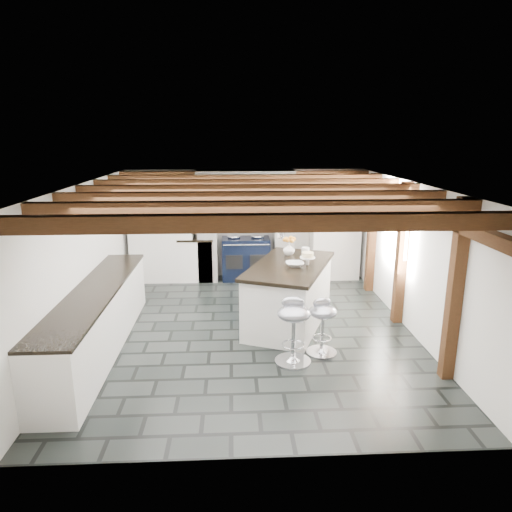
{
  "coord_description": "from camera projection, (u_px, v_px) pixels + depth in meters",
  "views": [
    {
      "loc": [
        -0.27,
        -6.71,
        2.98
      ],
      "look_at": [
        0.1,
        0.4,
        1.1
      ],
      "focal_mm": 32.0,
      "sensor_mm": 36.0,
      "label": 1
    }
  ],
  "objects": [
    {
      "name": "ground",
      "position": [
        251.0,
        329.0,
        7.25
      ],
      "size": [
        6.0,
        6.0,
        0.0
      ],
      "primitive_type": "plane",
      "color": "black",
      "rests_on": "ground"
    },
    {
      "name": "room_shell",
      "position": [
        214.0,
        244.0,
        8.32
      ],
      "size": [
        6.0,
        6.03,
        6.0
      ],
      "color": "white",
      "rests_on": "ground"
    },
    {
      "name": "range_cooker",
      "position": [
        246.0,
        258.0,
        9.72
      ],
      "size": [
        1.0,
        0.63,
        0.99
      ],
      "color": "black",
      "rests_on": "ground"
    },
    {
      "name": "kitchen_island",
      "position": [
        289.0,
        293.0,
        7.36
      ],
      "size": [
        1.75,
        2.29,
        1.35
      ],
      "rotation": [
        0.0,
        0.0,
        -0.38
      ],
      "color": "white",
      "rests_on": "ground"
    },
    {
      "name": "bar_stool_near",
      "position": [
        322.0,
        320.0,
        6.34
      ],
      "size": [
        0.48,
        0.48,
        0.8
      ],
      "rotation": [
        0.0,
        0.0,
        0.25
      ],
      "color": "silver",
      "rests_on": "ground"
    },
    {
      "name": "bar_stool_far",
      "position": [
        294.0,
        324.0,
        6.06
      ],
      "size": [
        0.52,
        0.52,
        0.91
      ],
      "rotation": [
        0.0,
        0.0,
        -0.18
      ],
      "color": "silver",
      "rests_on": "ground"
    }
  ]
}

